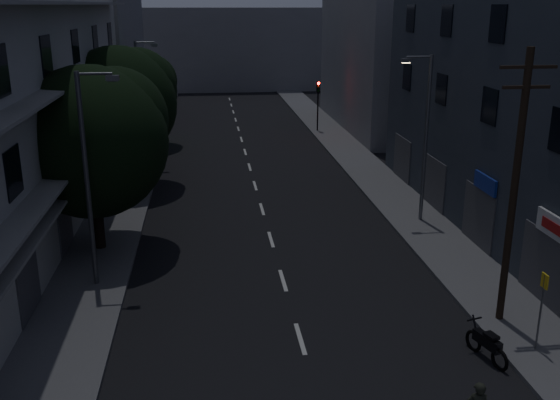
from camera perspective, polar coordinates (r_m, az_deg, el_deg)
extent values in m
plane|color=black|center=(37.75, -2.36, 1.53)|extent=(160.00, 160.00, 0.00)
cube|color=#565659|center=(37.92, -13.73, 1.22)|extent=(3.00, 90.00, 0.15)
cube|color=#565659|center=(39.01, 8.70, 1.98)|extent=(3.00, 90.00, 0.15)
cube|color=beige|center=(20.68, 1.86, -12.55)|extent=(0.15, 2.00, 0.01)
cube|color=beige|center=(24.64, 0.28, -7.35)|extent=(0.15, 2.00, 0.01)
cube|color=beige|center=(28.76, -0.83, -3.62)|extent=(0.15, 2.00, 0.01)
cube|color=beige|center=(32.98, -1.66, -0.83)|extent=(0.15, 2.00, 0.01)
cube|color=beige|center=(37.27, -2.29, 1.32)|extent=(0.15, 2.00, 0.01)
cube|color=beige|center=(41.60, -2.80, 3.03)|extent=(0.15, 2.00, 0.01)
cube|color=beige|center=(45.96, -3.21, 4.42)|extent=(0.15, 2.00, 0.01)
cube|color=beige|center=(50.35, -3.55, 5.56)|extent=(0.15, 2.00, 0.01)
cube|color=beige|center=(54.76, -3.84, 6.52)|extent=(0.15, 2.00, 0.01)
cube|color=beige|center=(59.17, -4.08, 7.34)|extent=(0.15, 2.00, 0.01)
cube|color=beige|center=(63.61, -4.29, 8.04)|extent=(0.15, 2.00, 0.01)
cube|color=beige|center=(68.05, -4.48, 8.65)|extent=(0.15, 2.00, 0.01)
cube|color=beige|center=(72.49, -4.64, 9.19)|extent=(0.15, 2.00, 0.01)
cube|color=black|center=(22.71, -22.24, -5.48)|extent=(0.06, 1.60, 1.60)
cube|color=black|center=(28.18, -19.21, -0.78)|extent=(0.06, 1.60, 1.60)
cube|color=black|center=(33.83, -17.19, 2.38)|extent=(0.06, 1.60, 1.60)
cube|color=black|center=(39.59, -15.74, 4.62)|extent=(0.06, 1.60, 1.60)
cube|color=black|center=(45.40, -14.66, 6.29)|extent=(0.06, 1.60, 1.60)
cube|color=black|center=(21.74, -23.20, 2.33)|extent=(0.06, 1.60, 1.60)
cube|color=black|center=(27.41, -19.88, 5.59)|extent=(0.06, 1.60, 1.60)
cube|color=black|center=(33.19, -17.68, 7.71)|extent=(0.06, 1.60, 1.60)
cube|color=black|center=(39.04, -16.13, 9.20)|extent=(0.06, 1.60, 1.60)
cube|color=black|center=(44.93, -14.97, 10.29)|extent=(0.06, 1.60, 1.60)
cube|color=black|center=(21.22, -24.24, 10.70)|extent=(0.06, 1.60, 1.60)
cube|color=black|center=(26.99, -20.58, 12.24)|extent=(0.06, 1.60, 1.60)
cube|color=black|center=(32.85, -18.20, 13.21)|extent=(0.06, 1.60, 1.60)
cube|color=black|center=(38.75, -16.54, 13.88)|extent=(0.06, 1.60, 1.60)
cube|color=black|center=(44.67, -15.30, 14.36)|extent=(0.06, 1.60, 1.60)
cube|color=gray|center=(30.42, -17.57, 4.59)|extent=(1.00, 32.40, 0.12)
cube|color=gray|center=(29.92, -18.14, 10.57)|extent=(1.00, 32.40, 0.12)
cube|color=gray|center=(29.75, -18.74, 16.68)|extent=(1.00, 32.40, 0.12)
cube|color=gray|center=(30.64, -17.60, 2.94)|extent=(0.80, 32.40, 0.12)
cube|color=#424247|center=(22.94, -22.05, -6.86)|extent=(0.06, 2.40, 2.40)
cube|color=#424247|center=(28.36, -19.07, -1.93)|extent=(0.06, 2.40, 2.40)
cube|color=#424247|center=(33.98, -17.08, 1.40)|extent=(0.06, 2.40, 2.40)
cube|color=#424247|center=(39.71, -15.66, 3.78)|extent=(0.06, 2.40, 2.40)
cube|color=#424247|center=(45.52, -14.59, 5.55)|extent=(0.06, 2.40, 2.40)
cube|color=#2E343E|center=(29.62, 23.38, 6.61)|extent=(6.00, 28.00, 11.00)
cube|color=black|center=(27.66, 18.61, 8.14)|extent=(0.06, 1.40, 1.50)
cube|color=black|center=(32.66, 14.54, 9.79)|extent=(0.06, 1.40, 1.50)
cube|color=black|center=(37.80, 11.54, 10.96)|extent=(0.06, 1.40, 1.50)
cube|color=black|center=(27.37, 19.29, 14.96)|extent=(0.06, 1.40, 1.50)
cube|color=black|center=(32.42, 15.00, 15.57)|extent=(0.06, 1.40, 1.50)
cube|color=black|center=(37.60, 11.85, 15.96)|extent=(0.06, 1.40, 1.50)
cube|color=#424247|center=(24.22, 22.91, -5.68)|extent=(0.06, 3.00, 2.60)
cube|color=#424247|center=(28.78, 17.66, -1.51)|extent=(0.06, 3.00, 2.60)
cube|color=#424247|center=(33.62, 13.90, 1.49)|extent=(0.06, 3.00, 2.60)
cube|color=#424247|center=(38.63, 11.09, 3.73)|extent=(0.06, 3.00, 2.60)
cube|color=silver|center=(23.21, 23.84, -2.28)|extent=(0.12, 2.20, 0.80)
cube|color=#B21414|center=(23.17, 23.67, -2.30)|extent=(0.02, 1.40, 0.36)
cube|color=navy|center=(27.83, 18.26, 1.46)|extent=(0.12, 2.00, 0.70)
cube|color=slate|center=(59.96, -16.22, 14.54)|extent=(6.00, 20.00, 16.00)
cube|color=slate|center=(55.35, 8.90, 13.26)|extent=(6.00, 20.00, 13.00)
cube|color=slate|center=(81.42, -5.02, 13.61)|extent=(24.00, 8.00, 10.00)
cylinder|color=black|center=(27.92, -16.42, -0.06)|extent=(0.44, 0.44, 4.28)
sphere|color=black|center=(27.29, -16.87, 5.09)|extent=(6.41, 6.41, 6.41)
sphere|color=black|center=(27.77, -14.78, 7.15)|extent=(4.49, 4.49, 4.49)
sphere|color=black|center=(26.73, -18.88, 5.71)|extent=(4.17, 4.17, 4.17)
cylinder|color=black|center=(37.37, -14.22, 4.52)|extent=(0.44, 0.44, 4.35)
sphere|color=black|center=(36.90, -14.53, 8.47)|extent=(6.55, 6.55, 6.55)
sphere|color=black|center=(37.48, -12.96, 9.98)|extent=(4.59, 4.59, 4.59)
sphere|color=black|center=(36.31, -16.01, 9.00)|extent=(4.26, 4.26, 4.26)
cylinder|color=black|center=(48.34, -12.53, 7.09)|extent=(0.44, 0.44, 3.69)
sphere|color=black|center=(48.01, -12.70, 9.69)|extent=(5.52, 5.52, 5.52)
sphere|color=black|center=(48.53, -11.69, 10.65)|extent=(3.86, 3.86, 3.86)
sphere|color=black|center=(47.49, -13.63, 10.05)|extent=(3.58, 3.58, 3.58)
cylinder|color=black|center=(52.90, 3.46, 8.06)|extent=(0.12, 0.12, 3.20)
cube|color=black|center=(52.60, 3.51, 10.26)|extent=(0.28, 0.22, 0.90)
sphere|color=#FF0C05|center=(52.41, 3.54, 10.60)|extent=(0.22, 0.22, 0.22)
sphere|color=#3F330C|center=(52.45, 3.54, 10.28)|extent=(0.22, 0.22, 0.22)
sphere|color=black|center=(52.49, 3.53, 9.95)|extent=(0.22, 0.22, 0.22)
cylinder|color=black|center=(51.82, -10.73, 7.59)|extent=(0.12, 0.12, 3.20)
cube|color=black|center=(51.52, -10.86, 9.84)|extent=(0.28, 0.22, 0.90)
sphere|color=black|center=(51.33, -10.89, 10.18)|extent=(0.22, 0.22, 0.22)
sphere|color=#3F330C|center=(51.37, -10.87, 9.85)|extent=(0.22, 0.22, 0.22)
sphere|color=#0CFF26|center=(51.41, -10.86, 9.52)|extent=(0.22, 0.22, 0.22)
cylinder|color=#505157|center=(23.76, -17.23, 1.54)|extent=(0.18, 0.18, 8.00)
cylinder|color=#505157|center=(22.94, -16.61, 11.00)|extent=(1.20, 0.10, 0.10)
cube|color=#505157|center=(22.87, -15.07, 10.73)|extent=(0.45, 0.25, 0.18)
cube|color=#4C4C4C|center=(22.88, -15.05, 10.48)|extent=(0.35, 0.18, 0.04)
cylinder|color=slate|center=(30.73, 13.18, 5.36)|extent=(0.18, 0.18, 8.00)
cylinder|color=slate|center=(29.98, 12.60, 12.65)|extent=(1.20, 0.10, 0.10)
cube|color=slate|center=(29.80, 11.47, 12.41)|extent=(0.45, 0.25, 0.18)
cube|color=#FFD88C|center=(29.81, 11.45, 12.22)|extent=(0.35, 0.18, 0.04)
cylinder|color=slate|center=(42.10, -12.76, 8.56)|extent=(0.18, 0.18, 8.00)
cylinder|color=slate|center=(41.65, -12.28, 13.90)|extent=(1.20, 0.10, 0.10)
cube|color=slate|center=(41.61, -11.42, 13.75)|extent=(0.45, 0.25, 0.18)
cube|color=#4C4C4C|center=(41.61, -11.41, 13.61)|extent=(0.35, 0.18, 0.04)
cylinder|color=black|center=(21.22, 20.61, 0.74)|extent=(0.24, 0.24, 9.00)
cube|color=black|center=(20.52, 21.78, 11.23)|extent=(1.80, 0.10, 0.10)
cube|color=black|center=(20.58, 21.59, 9.57)|extent=(1.50, 0.10, 0.10)
cylinder|color=#595B60|center=(20.80, 22.70, -9.47)|extent=(0.06, 0.06, 2.50)
cube|color=yellow|center=(20.37, 23.05, -6.83)|extent=(0.05, 0.35, 0.45)
torus|color=black|center=(20.11, 19.44, -13.63)|extent=(0.29, 0.70, 0.70)
torus|color=black|center=(20.86, 17.26, -12.20)|extent=(0.29, 0.70, 0.70)
cube|color=black|center=(20.33, 18.41, -12.13)|extent=(0.53, 1.11, 0.35)
cube|color=black|center=(20.11, 18.76, -11.67)|extent=(0.41, 0.51, 0.10)
cylinder|color=black|center=(20.62, 17.46, -11.19)|extent=(0.17, 0.43, 0.83)
cube|color=black|center=(20.55, 17.36, -10.35)|extent=(0.53, 0.19, 0.04)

